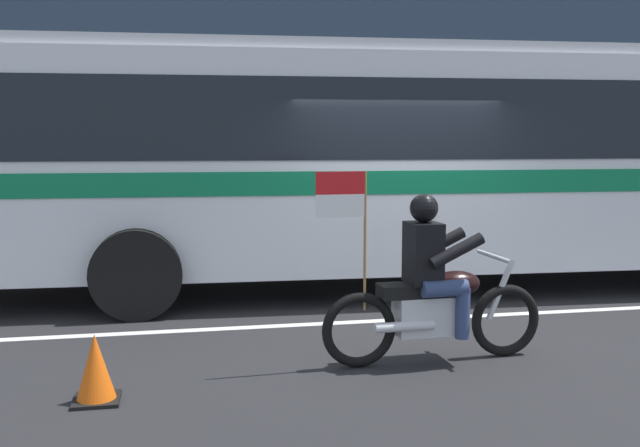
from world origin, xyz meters
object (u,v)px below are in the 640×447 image
Objects in this scene: transit_bus at (449,150)px; traffic_cone at (96,370)px; motorcycle_with_rider at (432,291)px; fire_hydrant at (315,227)px.

transit_bus is 24.65× the size of traffic_cone.
traffic_cone is (-2.94, -0.47, -0.41)m from motorcycle_with_rider.
fire_hydrant is (-1.38, 2.61, -1.37)m from transit_bus.
motorcycle_with_rider is at bearing -90.26° from fire_hydrant.
fire_hydrant is at bearing 89.74° from motorcycle_with_rider.
transit_bus reaches higher than traffic_cone.
motorcycle_with_rider is at bearing 9.12° from traffic_cone.
fire_hydrant reaches higher than traffic_cone.
motorcycle_with_rider is 5.92m from fire_hydrant.
motorcycle_with_rider reaches higher than traffic_cone.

